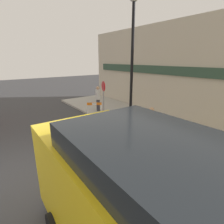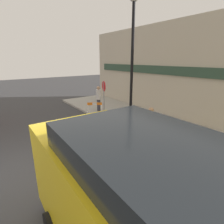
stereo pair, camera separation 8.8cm
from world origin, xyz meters
name	(u,v)px [view 2 (the right image)]	position (x,y,z in m)	size (l,w,h in m)	color
ground_plane	(24,176)	(0.00, 0.00, 0.00)	(60.00, 60.00, 0.00)	#38383A
sidewalk_slab	(162,128)	(0.00, 6.39, 0.07)	(18.00, 3.78, 0.13)	#9E9B93
storefront_facade	(190,73)	(0.00, 8.35, 2.75)	(18.00, 0.22, 5.50)	#BCB29E
streetlamp_post	(132,47)	(-0.81, 4.96, 3.92)	(0.44, 0.44, 5.96)	black
stop_sign	(104,92)	(-3.49, 5.18, 1.51)	(0.59, 0.16, 2.05)	gray
barricade_0	(126,139)	(0.76, 3.40, 0.60)	(0.35, 0.96, 1.09)	white
barricade_1	(95,111)	(-3.20, 4.35, 0.58)	(0.56, 0.78, 1.07)	white
traffic_cone_0	(82,148)	(-0.01, 1.96, 0.36)	(0.30, 0.30, 0.75)	black
traffic_cone_1	(65,125)	(-2.60, 2.30, 0.35)	(0.30, 0.30, 0.73)	black
traffic_cone_2	(110,123)	(-1.71, 4.40, 0.29)	(0.30, 0.30, 0.61)	black
person_worker	(150,128)	(1.11, 4.25, 0.94)	(0.43, 0.43, 1.76)	#33333D
person_pedestrian	(99,98)	(-4.36, 5.32, 1.02)	(0.35, 0.35, 1.64)	#33333D
work_van	(150,216)	(4.01, 1.09, 1.36)	(5.04, 2.13, 2.51)	yellow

